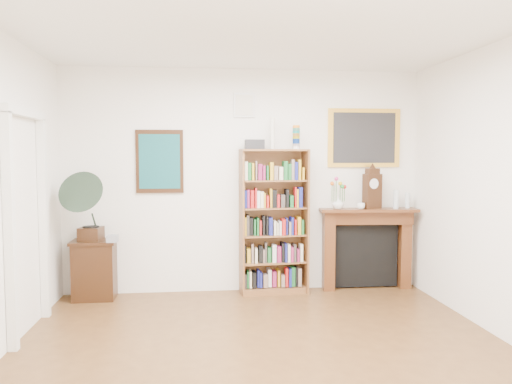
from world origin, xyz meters
TOP-DOWN VIEW (x-y plane):
  - room at (0.00, 0.00)m, footprint 4.51×5.01m
  - door_casing at (-2.21, 1.20)m, footprint 0.08×1.02m
  - teal_poster at (-1.05, 2.48)m, footprint 0.58×0.04m
  - small_picture at (0.00, 2.48)m, footprint 0.26×0.04m
  - gilt_painting at (1.55, 2.48)m, footprint 0.95×0.04m
  - bookshelf at (0.36, 2.33)m, footprint 0.85×0.36m
  - side_cabinet at (-1.82, 2.29)m, footprint 0.53×0.38m
  - fireplace at (1.58, 2.41)m, footprint 1.26×0.38m
  - gramophone at (-1.86, 2.18)m, footprint 0.58×0.69m
  - cd_stack at (-1.58, 2.15)m, footprint 0.13×0.13m
  - mantel_clock at (1.63, 2.36)m, footprint 0.25×0.18m
  - flower_vase at (1.18, 2.35)m, footprint 0.14×0.14m
  - teacup at (1.47, 2.31)m, footprint 0.13×0.13m
  - bottle_left at (1.94, 2.34)m, footprint 0.07×0.07m
  - bottle_right at (2.10, 2.36)m, footprint 0.06×0.06m

SIDE VIEW (x-z plane):
  - side_cabinet at x=-1.82m, z-range 0.00..0.71m
  - fireplace at x=1.58m, z-range 0.09..1.13m
  - cd_stack at x=-1.58m, z-range 0.71..0.79m
  - bookshelf at x=0.36m, z-range -0.03..2.04m
  - teacup at x=1.47m, z-range 1.05..1.12m
  - flower_vase at x=1.18m, z-range 1.05..1.19m
  - bottle_right at x=2.10m, z-range 1.05..1.25m
  - bottle_left at x=1.94m, z-range 1.05..1.29m
  - gramophone at x=-1.86m, z-range 0.77..1.59m
  - door_casing at x=-2.21m, z-range 0.18..2.35m
  - mantel_clock at x=1.63m, z-range 1.04..1.55m
  - room at x=0.00m, z-range -0.01..2.81m
  - teal_poster at x=-1.05m, z-range 1.26..2.04m
  - gilt_painting at x=1.55m, z-range 1.58..2.33m
  - small_picture at x=0.00m, z-range 2.20..2.50m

